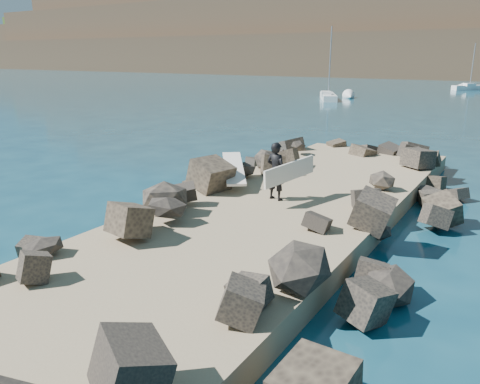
{
  "coord_description": "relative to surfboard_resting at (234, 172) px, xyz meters",
  "views": [
    {
      "loc": [
        6.03,
        -10.56,
        4.82
      ],
      "look_at": [
        0.0,
        -1.0,
        1.5
      ],
      "focal_mm": 35.0,
      "sensor_mm": 36.0,
      "label": 1
    }
  ],
  "objects": [
    {
      "name": "ground",
      "position": [
        2.31,
        -2.28,
        -1.04
      ],
      "size": [
        800.0,
        800.0,
        0.0
      ],
      "primitive_type": "plane",
      "color": "#0F384C",
      "rests_on": "ground"
    },
    {
      "name": "jetty",
      "position": [
        2.31,
        -4.28,
        -0.74
      ],
      "size": [
        6.0,
        26.0,
        0.6
      ],
      "primitive_type": "cube",
      "color": "#8C7759",
      "rests_on": "ground"
    },
    {
      "name": "riprap_left",
      "position": [
        -0.59,
        -3.78,
        -0.54
      ],
      "size": [
        2.6,
        22.0,
        1.0
      ],
      "primitive_type": "cube",
      "color": "black",
      "rests_on": "ground"
    },
    {
      "name": "riprap_right",
      "position": [
        5.21,
        -3.78,
        -0.54
      ],
      "size": [
        2.6,
        22.0,
        1.0
      ],
      "primitive_type": "cube",
      "color": "black",
      "rests_on": "ground"
    },
    {
      "name": "surfboard_resting",
      "position": [
        0.0,
        0.0,
        0.0
      ],
      "size": [
        2.01,
        2.37,
        0.08
      ],
      "primitive_type": "cube",
      "rotation": [
        0.0,
        0.0,
        0.65
      ],
      "color": "white",
      "rests_on": "riprap_left"
    },
    {
      "name": "surfer_with_board",
      "position": [
        2.07,
        -0.77,
        0.44
      ],
      "size": [
        1.09,
        2.13,
        1.76
      ],
      "color": "black",
      "rests_on": "jetty"
    },
    {
      "name": "sailboat_a",
      "position": [
        -11.67,
        37.36,
        -0.69
      ],
      "size": [
        4.18,
        6.51,
        7.95
      ],
      "color": "white",
      "rests_on": "ground"
    },
    {
      "name": "sailboat_b",
      "position": [
        -0.3,
        62.52,
        -0.69
      ],
      "size": [
        4.47,
        4.67,
        6.58
      ],
      "color": "white",
      "rests_on": "ground"
    }
  ]
}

